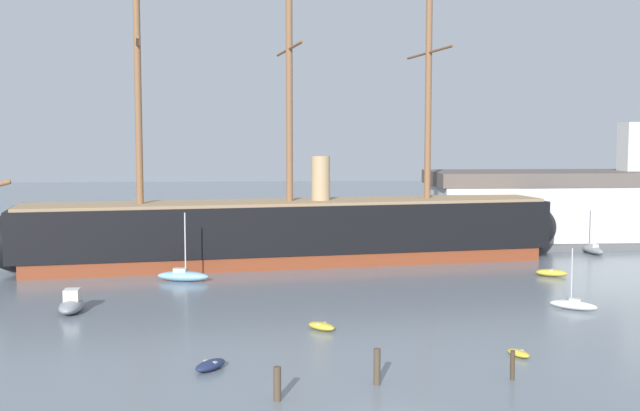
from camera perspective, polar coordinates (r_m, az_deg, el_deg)
The scene contains 15 objects.
tall_ship at distance 83.33m, azimuth -2.18°, elevation -1.80°, with size 66.27×17.88×32.00m.
dinghy_foreground_left at distance 46.84m, azimuth -7.85°, elevation -11.25°, with size 2.21×2.53×0.56m.
dinghy_foreground_right at distance 50.55m, azimuth 14.02°, elevation -10.22°, with size 1.42×1.92×0.42m.
dinghy_near_centre at distance 55.50m, azimuth 0.11°, elevation -8.63°, with size 2.26×2.30×0.53m.
motorboat_mid_left at distance 63.71m, azimuth -17.35°, elevation -6.76°, with size 1.87×4.20×1.74m.
sailboat_mid_right at distance 64.81m, azimuth 17.68°, elevation -6.76°, with size 3.56×3.12×4.76m.
sailboat_alongside_bow at distance 74.69m, azimuth -9.78°, elevation -4.95°, with size 5.08×2.53×6.35m.
dinghy_alongside_stern at distance 79.26m, azimuth 16.24°, elevation -4.64°, with size 3.16×2.40×0.69m.
motorboat_far_left at distance 95.63m, azimuth -17.97°, elevation -2.91°, with size 2.29×4.24×1.69m.
sailboat_far_right at distance 95.82m, azimuth 18.91°, elevation -2.99°, with size 1.64×4.55×5.81m.
motorboat_distant_centre at distance 100.59m, azimuth -0.98°, elevation -2.25°, with size 4.81×3.94×1.89m.
mooring_piling_nearest at distance 45.74m, azimuth 13.61°, elevation -11.04°, with size 0.25×0.25×1.64m, color #423323.
mooring_piling_left_pair at distance 43.72m, azimuth 4.10°, elevation -11.43°, with size 0.37×0.37×1.98m, color #4C3D2D.
mooring_piling_right_pair at distance 41.19m, azimuth -3.07°, elevation -12.63°, with size 0.39×0.39×1.76m, color #4C3D2D.
dockside_warehouse_right at distance 105.43m, azimuth 19.96°, elevation -0.11°, with size 48.23×14.47×15.04m.
Camera 1 is at (-6.10, -35.18, 13.35)m, focal length 44.72 mm.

